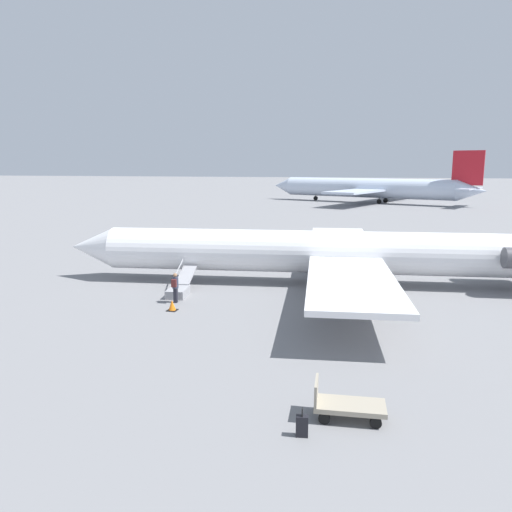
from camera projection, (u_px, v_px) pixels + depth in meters
ground_plane at (322, 284)px, 33.38m from camera, size 600.00×600.00×0.00m
airplane_main at (339, 252)px, 32.86m from camera, size 35.66×27.39×7.37m
airplane_far_center at (370, 188)px, 104.76m from camera, size 44.91×35.03×10.56m
boarding_stairs at (180, 289)px, 30.53m from camera, size 1.51×4.11×1.79m
passenger at (175, 286)px, 28.63m from camera, size 0.36×0.55×1.74m
luggage_cart at (346, 405)px, 15.54m from camera, size 2.28×1.26×1.22m
suitcase at (302, 426)px, 14.55m from camera, size 0.39×0.27×0.88m
traffic_cone_near_stairs at (172, 306)px, 27.21m from camera, size 0.54×0.54×0.59m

